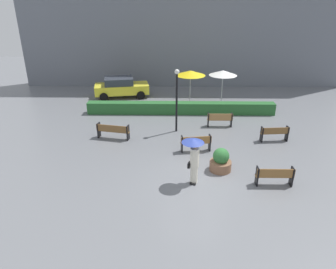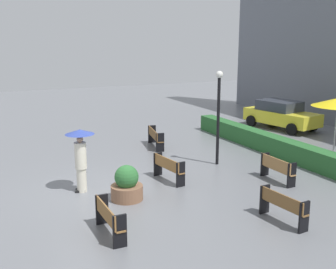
% 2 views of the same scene
% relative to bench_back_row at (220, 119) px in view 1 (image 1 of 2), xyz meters
% --- Properties ---
extents(ground_plane, '(60.00, 60.00, 0.00)m').
position_rel_bench_back_row_xyz_m(ground_plane, '(-1.91, -6.08, -0.51)').
color(ground_plane, slate).
extents(bench_back_row, '(1.55, 0.35, 0.87)m').
position_rel_bench_back_row_xyz_m(bench_back_row, '(0.00, 0.00, 0.00)').
color(bench_back_row, '#9E7242').
rests_on(bench_back_row, ground).
extents(bench_mid_center, '(1.61, 0.54, 0.88)m').
position_rel_bench_back_row_xyz_m(bench_mid_center, '(-1.70, -3.44, 0.01)').
color(bench_mid_center, olive).
rests_on(bench_mid_center, ground).
extents(bench_far_left, '(1.91, 0.74, 0.86)m').
position_rel_bench_back_row_xyz_m(bench_far_left, '(-6.28, -1.92, -0.00)').
color(bench_far_left, brown).
rests_on(bench_far_left, ground).
extents(bench_far_right, '(1.58, 0.47, 0.85)m').
position_rel_bench_back_row_xyz_m(bench_far_right, '(2.75, -2.11, 0.00)').
color(bench_far_right, brown).
rests_on(bench_far_right, ground).
extents(bench_near_right, '(1.60, 0.35, 0.85)m').
position_rel_bench_back_row_xyz_m(bench_near_right, '(1.44, -6.61, -0.01)').
color(bench_near_right, olive).
rests_on(bench_near_right, ground).
extents(pedestrian_with_umbrella, '(0.95, 0.95, 2.08)m').
position_rel_bench_back_row_xyz_m(pedestrian_with_umbrella, '(-2.02, -6.44, 0.82)').
color(pedestrian_with_umbrella, silver).
rests_on(pedestrian_with_umbrella, ground).
extents(planter_pot, '(1.01, 1.01, 1.12)m').
position_rel_bench_back_row_xyz_m(planter_pot, '(-0.68, -5.35, -0.04)').
color(planter_pot, brown).
rests_on(planter_pot, ground).
extents(lamp_post, '(0.28, 0.28, 3.73)m').
position_rel_bench_back_row_xyz_m(lamp_post, '(-2.69, -0.77, 1.79)').
color(lamp_post, black).
rests_on(lamp_post, ground).
extents(patio_umbrella_yellow, '(2.17, 2.17, 2.50)m').
position_rel_bench_back_row_xyz_m(patio_umbrella_yellow, '(-1.64, 4.49, 1.81)').
color(patio_umbrella_yellow, silver).
rests_on(patio_umbrella_yellow, ground).
extents(patio_umbrella_white, '(1.99, 1.99, 2.62)m').
position_rel_bench_back_row_xyz_m(patio_umbrella_white, '(0.64, 4.07, 1.93)').
color(patio_umbrella_white, silver).
rests_on(patio_umbrella_white, ground).
extents(hedge_strip, '(12.78, 0.70, 0.79)m').
position_rel_bench_back_row_xyz_m(hedge_strip, '(-2.37, 2.32, -0.11)').
color(hedge_strip, '#28602D').
rests_on(hedge_strip, ground).
extents(building_facade, '(28.00, 1.20, 11.81)m').
position_rel_bench_back_row_xyz_m(building_facade, '(-1.91, 9.92, 5.40)').
color(building_facade, slate).
rests_on(building_facade, ground).
extents(parked_car, '(4.45, 2.57, 1.57)m').
position_rel_bench_back_row_xyz_m(parked_car, '(-7.04, 6.15, 0.31)').
color(parked_car, yellow).
rests_on(parked_car, ground).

